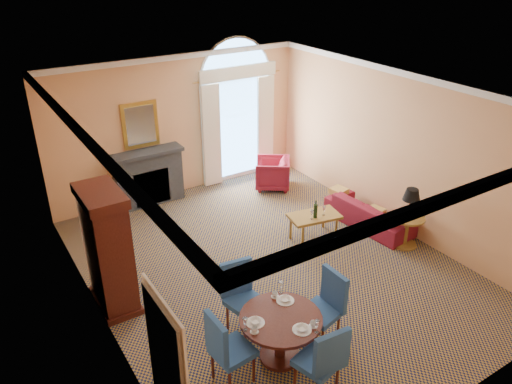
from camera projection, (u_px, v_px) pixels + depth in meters
ground at (271, 266)px, 9.11m from camera, size 7.50×7.50×0.00m
room_envelope at (250, 125)px, 8.48m from camera, size 6.04×7.52×3.45m
armoire at (108, 252)px, 7.74m from camera, size 0.59×1.04×2.04m
dining_table at (280, 328)px, 6.85m from camera, size 1.14×1.14×0.92m
dining_chair_north at (241, 291)px, 7.41m from camera, size 0.59×0.59×1.12m
dining_chair_south at (324, 359)px, 6.20m from camera, size 0.61×0.61×1.12m
dining_chair_east at (327, 302)px, 7.18m from camera, size 0.61×0.61×1.12m
dining_chair_west at (225, 346)px, 6.40m from camera, size 0.55×0.55×1.12m
sofa at (369, 213)px, 10.31m from camera, size 0.90×1.97×0.56m
armchair at (272, 173)px, 11.91m from camera, size 1.11×1.11×0.73m
coffee_table at (314, 217)px, 9.80m from camera, size 1.08×0.73×0.87m
side_table at (409, 212)px, 9.41m from camera, size 0.64×0.64×1.19m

